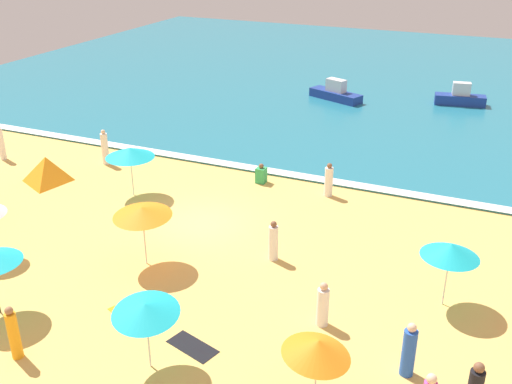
{
  "coord_description": "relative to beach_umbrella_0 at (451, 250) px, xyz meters",
  "views": [
    {
      "loc": [
        10.94,
        -19.46,
        11.69
      ],
      "look_at": [
        1.55,
        2.26,
        0.8
      ],
      "focal_mm": 41.79,
      "sensor_mm": 36.0,
      "label": 1
    }
  ],
  "objects": [
    {
      "name": "beachgoer_3",
      "position": [
        -6.03,
        6.7,
        -1.32
      ],
      "size": [
        0.54,
        0.54,
        1.62
      ],
      "color": "white",
      "rests_on": "ground_plane"
    },
    {
      "name": "beach_umbrella_4",
      "position": [
        -14.34,
        3.19,
        0.05
      ],
      "size": [
        2.29,
        2.29,
        2.35
      ],
      "color": "silver",
      "rests_on": "ground_plane"
    },
    {
      "name": "wave_breaker_foam",
      "position": [
        -10.11,
        8.18,
        -1.96
      ],
      "size": [
        57.0,
        0.7,
        0.01
      ],
      "primitive_type": "cube",
      "color": "white",
      "rests_on": "ocean_water"
    },
    {
      "name": "beachgoer_5",
      "position": [
        -11.07,
        -7.64,
        -1.23
      ],
      "size": [
        0.46,
        0.46,
        1.76
      ],
      "color": "orange",
      "rests_on": "ground_plane"
    },
    {
      "name": "beachgoer_8",
      "position": [
        -17.84,
        5.87,
        -1.18
      ],
      "size": [
        0.46,
        0.46,
        1.88
      ],
      "color": "white",
      "rests_on": "ground_plane"
    },
    {
      "name": "beachgoer_7",
      "position": [
        -6.25,
        0.44,
        -1.32
      ],
      "size": [
        0.4,
        0.4,
        1.61
      ],
      "color": "white",
      "rests_on": "ground_plane"
    },
    {
      "name": "beach_umbrella_3",
      "position": [
        -2.49,
        -6.02,
        -0.16
      ],
      "size": [
        2.14,
        2.11,
        2.23
      ],
      "color": "silver",
      "rests_on": "ground_plane"
    },
    {
      "name": "ocean_water",
      "position": [
        -10.11,
        29.88,
        -2.01
      ],
      "size": [
        60.0,
        44.0,
        0.1
      ],
      "primitive_type": "cube",
      "color": "teal",
      "rests_on": "ground_plane"
    },
    {
      "name": "beach_umbrella_7",
      "position": [
        -7.28,
        -6.45,
        -0.07
      ],
      "size": [
        2.39,
        2.41,
        2.27
      ],
      "color": "silver",
      "rests_on": "ground_plane"
    },
    {
      "name": "beachgoer_4",
      "position": [
        -3.36,
        -2.64,
        -1.34
      ],
      "size": [
        0.51,
        0.51,
        1.56
      ],
      "color": "white",
      "rests_on": "ground_plane"
    },
    {
      "name": "beach_towel_1",
      "position": [
        -6.58,
        -5.23,
        -2.06
      ],
      "size": [
        1.73,
        1.14,
        0.01
      ],
      "color": "black",
      "rests_on": "ground_plane"
    },
    {
      "name": "beachgoer_6",
      "position": [
        -0.49,
        -3.85,
        -1.26
      ],
      "size": [
        0.55,
        0.55,
        1.73
      ],
      "color": "blue",
      "rests_on": "ground_plane"
    },
    {
      "name": "beachgoer_11",
      "position": [
        -23.27,
        4.25,
        -1.15
      ],
      "size": [
        0.37,
        0.37,
        1.91
      ],
      "color": "white",
      "rests_on": "ground_plane"
    },
    {
      "name": "beach_umbrella_0",
      "position": [
        0.0,
        0.0,
        0.0
      ],
      "size": [
        2.65,
        2.65,
        2.31
      ],
      "color": "silver",
      "rests_on": "ground_plane"
    },
    {
      "name": "small_boat_1",
      "position": [
        -10.2,
        22.03,
        -1.5
      ],
      "size": [
        4.05,
        2.53,
        1.45
      ],
      "color": "navy",
      "rests_on": "ocean_water"
    },
    {
      "name": "beachgoer_0",
      "position": [
        -9.46,
        6.87,
        -1.65
      ],
      "size": [
        0.46,
        0.46,
        0.98
      ],
      "color": "green",
      "rests_on": "ground_plane"
    },
    {
      "name": "small_boat_0",
      "position": [
        -2.05,
        24.17,
        -1.46
      ],
      "size": [
        3.44,
        1.55,
        1.55
      ],
      "color": "navy",
      "rests_on": "ocean_water"
    },
    {
      "name": "beach_umbrella_2",
      "position": [
        -10.47,
        -1.71,
        0.09
      ],
      "size": [
        2.22,
        2.24,
        2.37
      ],
      "color": "silver",
      "rests_on": "ground_plane"
    },
    {
      "name": "beach_tent",
      "position": [
        -19.13,
        2.95,
        -1.44
      ],
      "size": [
        2.62,
        2.81,
        1.24
      ],
      "color": "orange",
      "rests_on": "ground_plane"
    },
    {
      "name": "beach_towel_0",
      "position": [
        -9.45,
        -4.19,
        -2.06
      ],
      "size": [
        1.26,
        1.59,
        0.01
      ],
      "color": "orange",
      "rests_on": "ground_plane"
    },
    {
      "name": "ground_plane",
      "position": [
        -10.11,
        1.88,
        -2.06
      ],
      "size": [
        60.0,
        60.0,
        0.0
      ],
      "primitive_type": "plane",
      "color": "#EDBC60"
    }
  ]
}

